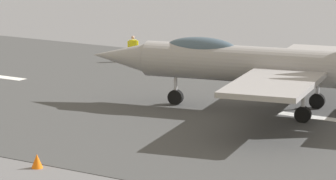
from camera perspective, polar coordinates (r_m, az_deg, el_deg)
The scene contains 3 objects.
fighter_jet at distance 44.17m, azimuth 6.67°, elevation 1.58°, with size 17.93×14.65×5.55m.
crew_person at distance 58.76m, azimuth -2.18°, elevation 2.57°, with size 0.54×0.51×1.65m.
marker_cone_mid at distance 35.38m, azimuth -8.10°, elevation -4.36°, with size 0.44×0.44×0.55m, color orange.
Camera 1 is at (-13.77, 39.37, 9.80)m, focal length 98.62 mm.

